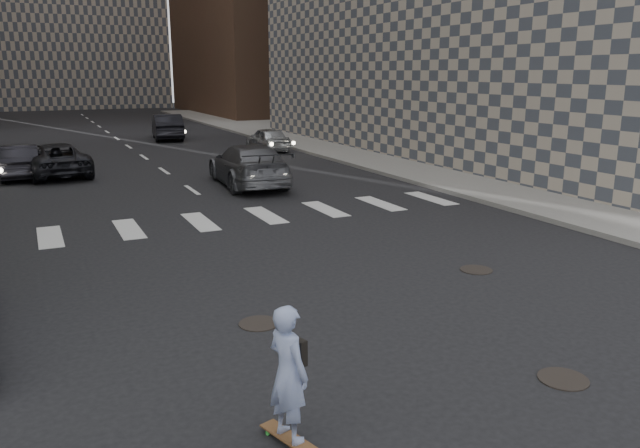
{
  "coord_description": "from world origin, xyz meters",
  "views": [
    {
      "loc": [
        -5.3,
        -8.27,
        4.21
      ],
      "look_at": [
        -0.24,
        2.49,
        1.3
      ],
      "focal_mm": 35.0,
      "sensor_mm": 36.0,
      "label": 1
    }
  ],
  "objects_px": {
    "traffic_car_b": "(249,165)",
    "traffic_car_e": "(167,127)",
    "traffic_car_a": "(18,161)",
    "traffic_car_c": "(55,160)",
    "skateboarder": "(288,373)",
    "traffic_car_d": "(268,139)"
  },
  "relations": [
    {
      "from": "traffic_car_b",
      "to": "traffic_car_e",
      "type": "distance_m",
      "value": 18.01
    },
    {
      "from": "traffic_car_e",
      "to": "traffic_car_b",
      "type": "bearing_deg",
      "value": 94.87
    },
    {
      "from": "traffic_car_a",
      "to": "traffic_car_c",
      "type": "xyz_separation_m",
      "value": [
        1.38,
        -0.14,
        0.01
      ]
    },
    {
      "from": "traffic_car_a",
      "to": "traffic_car_e",
      "type": "distance_m",
      "value": 15.01
    },
    {
      "from": "skateboarder",
      "to": "traffic_car_d",
      "type": "bearing_deg",
      "value": 53.15
    },
    {
      "from": "traffic_car_a",
      "to": "traffic_car_d",
      "type": "relative_size",
      "value": 1.07
    },
    {
      "from": "skateboarder",
      "to": "traffic_car_e",
      "type": "xyz_separation_m",
      "value": [
        5.77,
        34.3,
        -0.1
      ]
    },
    {
      "from": "traffic_car_b",
      "to": "traffic_car_a",
      "type": "bearing_deg",
      "value": -31.76
    },
    {
      "from": "traffic_car_a",
      "to": "traffic_car_b",
      "type": "distance_m",
      "value": 9.73
    },
    {
      "from": "traffic_car_b",
      "to": "traffic_car_d",
      "type": "bearing_deg",
      "value": -110.38
    },
    {
      "from": "traffic_car_c",
      "to": "traffic_car_d",
      "type": "relative_size",
      "value": 1.28
    },
    {
      "from": "traffic_car_c",
      "to": "traffic_car_e",
      "type": "bearing_deg",
      "value": -126.39
    },
    {
      "from": "traffic_car_d",
      "to": "traffic_car_e",
      "type": "distance_m",
      "value": 9.24
    },
    {
      "from": "traffic_car_a",
      "to": "traffic_car_e",
      "type": "bearing_deg",
      "value": -127.23
    },
    {
      "from": "traffic_car_b",
      "to": "traffic_car_e",
      "type": "bearing_deg",
      "value": -88.19
    },
    {
      "from": "traffic_car_a",
      "to": "traffic_car_c",
      "type": "height_order",
      "value": "traffic_car_c"
    },
    {
      "from": "traffic_car_c",
      "to": "traffic_car_e",
      "type": "distance_m",
      "value": 14.39
    },
    {
      "from": "traffic_car_b",
      "to": "traffic_car_e",
      "type": "relative_size",
      "value": 1.11
    },
    {
      "from": "skateboarder",
      "to": "traffic_car_a",
      "type": "height_order",
      "value": "skateboarder"
    },
    {
      "from": "traffic_car_d",
      "to": "traffic_car_c",
      "type": "bearing_deg",
      "value": 21.16
    },
    {
      "from": "traffic_car_e",
      "to": "traffic_car_d",
      "type": "bearing_deg",
      "value": 120.1
    },
    {
      "from": "traffic_car_b",
      "to": "traffic_car_c",
      "type": "relative_size",
      "value": 1.11
    }
  ]
}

